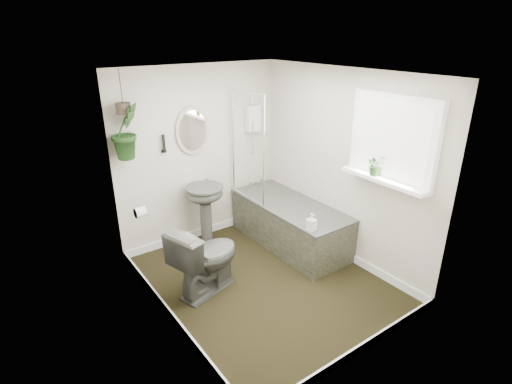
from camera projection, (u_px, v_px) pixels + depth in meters
floor at (264, 281)px, 4.59m from camera, size 2.30×2.80×0.02m
ceiling at (265, 72)px, 3.71m from camera, size 2.30×2.80×0.02m
wall_back at (200, 155)px, 5.21m from camera, size 2.30×0.02×2.30m
wall_front at (373, 242)px, 3.09m from camera, size 2.30×0.02×2.30m
wall_left at (159, 216)px, 3.52m from camera, size 0.02×2.80×2.30m
wall_right at (342, 167)px, 4.77m from camera, size 0.02×2.80×2.30m
skirting at (264, 277)px, 4.57m from camera, size 2.30×2.80×0.10m
bathtub at (290, 224)px, 5.28m from camera, size 0.72×1.72×0.58m
bath_screen at (248, 147)px, 5.10m from camera, size 0.04×0.72×1.40m
shower_box at (253, 118)px, 5.44m from camera, size 0.20×0.10×0.35m
oval_mirror at (193, 131)px, 4.99m from camera, size 0.46×0.03×0.62m
wall_sconce at (164, 143)px, 4.81m from camera, size 0.04×0.04×0.22m
toilet_roll_holder at (140, 212)px, 4.18m from camera, size 0.11×0.11×0.11m
window_recess at (393, 139)px, 4.02m from camera, size 0.08×1.00×0.90m
window_sill at (383, 180)px, 4.14m from camera, size 0.18×1.00×0.04m
window_blinds at (390, 140)px, 4.00m from camera, size 0.01×0.86×0.76m
toilet at (206, 258)px, 4.28m from camera, size 0.89×0.66×0.81m
pedestal_sink at (206, 215)px, 5.23m from camera, size 0.52×0.46×0.82m
sill_plant at (376, 165)px, 4.18m from camera, size 0.25×0.24×0.22m
hanging_plant at (126, 131)px, 4.38m from camera, size 0.41×0.37×0.62m
soap_bottle at (311, 222)px, 4.45m from camera, size 0.09×0.10×0.20m
hanging_pot at (123, 108)px, 4.29m from camera, size 0.16×0.16×0.12m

